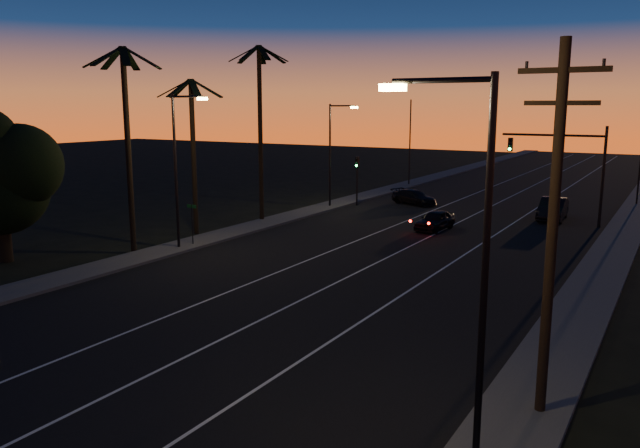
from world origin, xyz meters
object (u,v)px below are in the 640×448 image
Objects in this scene: utility_pole at (553,224)px; lead_car at (435,220)px; cross_car at (414,197)px; signal_mast at (568,157)px; right_car at (553,209)px.

lead_car is at bearing 116.58° from utility_pole.
cross_car is at bearing 117.40° from utility_pole.
signal_mast is 13.68m from cross_car.
signal_mast reaches higher than lead_car.
signal_mast is 1.58× the size of lead_car.
signal_mast is at bearing 98.47° from utility_pole.
signal_mast reaches higher than cross_car.
utility_pole is 2.16× the size of cross_car.
cross_car is (-17.14, 33.05, -4.68)m from utility_pole.
signal_mast is 1.42× the size of right_car.
right_car is (-1.01, 1.40, -3.96)m from signal_mast.
cross_car is (-11.66, 1.66, -0.19)m from right_car.
cross_car is (-5.49, 9.78, -0.04)m from lead_car.
lead_car is at bearing -127.21° from right_car.
utility_pole is at bearing -80.11° from right_car.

